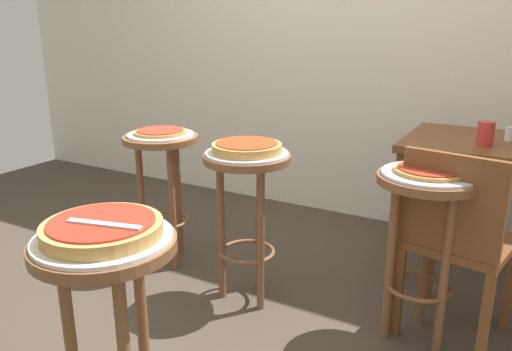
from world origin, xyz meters
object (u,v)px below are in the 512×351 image
(stool_leftside, at_px, (424,219))
(condiment_shaker, at_px, (509,134))
(stool_rear, at_px, (162,169))
(pizza_rear, at_px, (160,132))
(serving_plate_leftside, at_px, (429,174))
(stool_middle, at_px, (247,193))
(pizza_server_knife, at_px, (104,224))
(pizza_middle, at_px, (247,147))
(dining_table, at_px, (502,166))
(stool_foreground, at_px, (109,299))
(serving_plate_foreground, at_px, (103,238))
(serving_plate_middle, at_px, (247,153))
(pizza_foreground, at_px, (102,229))
(wooden_chair, at_px, (456,239))
(serving_plate_rear, at_px, (160,135))
(pizza_leftside, at_px, (430,170))
(cup_near_edge, at_px, (486,134))

(stool_leftside, bearing_deg, condiment_shaker, 74.46)
(stool_rear, relative_size, pizza_rear, 2.62)
(serving_plate_leftside, bearing_deg, pizza_rear, 177.81)
(stool_middle, distance_m, pizza_server_knife, 1.09)
(pizza_middle, relative_size, pizza_server_knife, 1.48)
(dining_table, distance_m, pizza_server_knife, 2.08)
(stool_foreground, height_order, serving_plate_foreground, serving_plate_foreground)
(serving_plate_middle, height_order, stool_leftside, serving_plate_middle)
(stool_leftside, xyz_separation_m, serving_plate_leftside, (-0.00, -0.00, 0.19))
(pizza_foreground, distance_m, wooden_chair, 1.43)
(pizza_middle, bearing_deg, stool_leftside, 4.89)
(stool_leftside, distance_m, pizza_rear, 1.44)
(serving_plate_foreground, distance_m, wooden_chair, 1.43)
(dining_table, bearing_deg, pizza_server_knife, -114.18)
(serving_plate_middle, bearing_deg, stool_foreground, -82.14)
(serving_plate_leftside, bearing_deg, serving_plate_middle, -175.11)
(serving_plate_rear, xyz_separation_m, wooden_chair, (1.54, 0.01, -0.28))
(serving_plate_foreground, xyz_separation_m, pizza_rear, (-0.76, 1.15, 0.02))
(pizza_leftside, bearing_deg, cup_near_edge, 78.34)
(stool_middle, height_order, pizza_server_knife, pizza_server_knife)
(serving_plate_foreground, height_order, pizza_server_knife, pizza_server_knife)
(stool_foreground, relative_size, pizza_leftside, 2.61)
(pizza_server_knife, bearing_deg, serving_plate_leftside, 46.30)
(serving_plate_foreground, bearing_deg, pizza_server_knife, -33.69)
(serving_plate_rear, height_order, cup_near_edge, cup_near_edge)
(serving_plate_leftside, xyz_separation_m, stool_rear, (-1.42, 0.05, -0.19))
(stool_foreground, xyz_separation_m, wooden_chair, (0.78, 1.16, -0.08))
(serving_plate_leftside, distance_m, pizza_leftside, 0.02)
(stool_foreground, bearing_deg, serving_plate_leftside, 58.84)
(pizza_server_knife, bearing_deg, serving_plate_rear, 109.84)
(stool_foreground, xyz_separation_m, serving_plate_foreground, (0.00, 0.00, 0.19))
(pizza_leftside, bearing_deg, condiment_shaker, 74.46)
(serving_plate_leftside, bearing_deg, pizza_server_knife, -119.56)
(serving_plate_rear, height_order, wooden_chair, wooden_chair)
(stool_middle, relative_size, condiment_shaker, 10.27)
(serving_plate_rear, bearing_deg, dining_table, 23.78)
(condiment_shaker, bearing_deg, stool_foreground, -114.94)
(pizza_rear, bearing_deg, serving_plate_rear, 180.00)
(condiment_shaker, height_order, wooden_chair, wooden_chair)
(serving_plate_rear, distance_m, condiment_shaker, 1.82)
(stool_middle, xyz_separation_m, dining_table, (1.02, 0.85, 0.07))
(dining_table, bearing_deg, serving_plate_leftside, -105.60)
(condiment_shaker, relative_size, pizza_server_knife, 0.33)
(stool_middle, bearing_deg, serving_plate_middle, -104.04)
(pizza_leftside, distance_m, wooden_chair, 0.32)
(pizza_foreground, bearing_deg, pizza_server_knife, -33.69)
(serving_plate_rear, xyz_separation_m, dining_table, (1.64, 0.72, -0.12))
(serving_plate_middle, bearing_deg, pizza_server_knife, -80.69)
(pizza_rear, height_order, dining_table, pizza_rear)
(stool_middle, distance_m, pizza_rear, 0.66)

